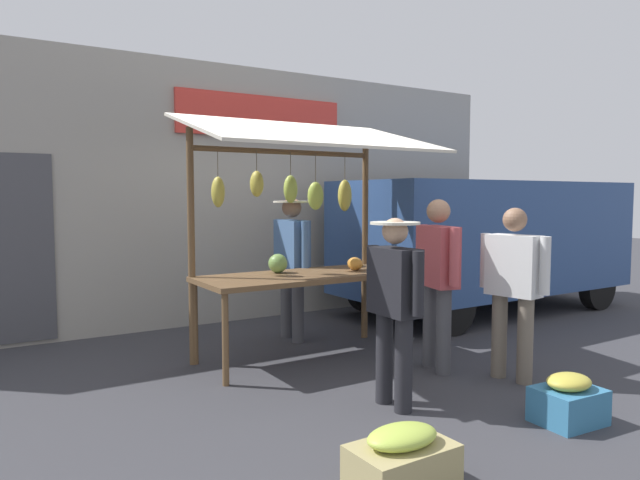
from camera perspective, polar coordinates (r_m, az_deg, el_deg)
name	(u,v)px	position (r m, az deg, el deg)	size (l,w,h in m)	color
ground_plane	(305,358)	(6.17, -1.50, -11.48)	(40.00, 40.00, 0.00)	#38383D
street_backdrop	(218,195)	(7.89, -9.99, 4.40)	(9.00, 0.30, 3.40)	#9E998E
market_stall	(304,210)	(5.97, -1.59, 2.98)	(2.50, 1.46, 2.50)	brown
vendor_with_sunhat	(292,256)	(6.76, -2.77, -1.60)	(0.43, 0.71, 1.66)	#4C4C51
shopper_with_ponytail	(394,298)	(4.63, 7.29, -5.70)	(0.39, 0.66, 1.51)	#232328
shopper_in_grey_tee	(437,272)	(5.69, 11.43, -3.07)	(0.34, 0.68, 1.65)	#4C4C51
shopper_with_shopping_bag	(513,282)	(5.56, 18.41, -3.93)	(0.30, 0.67, 1.58)	#726656
parked_van	(478,235)	(8.69, 15.20, 0.49)	(4.42, 1.89, 1.88)	#2D4C84
produce_crate_near	(568,401)	(4.82, 23.14, -14.28)	(0.49, 0.41, 0.37)	teal
produce_crate_side	(402,461)	(3.59, 8.04, -20.62)	(0.60, 0.39, 0.37)	tan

